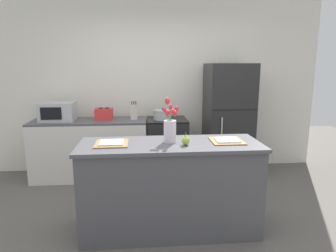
% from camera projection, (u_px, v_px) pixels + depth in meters
% --- Properties ---
extents(ground_plane, '(10.00, 10.00, 0.00)m').
position_uv_depth(ground_plane, '(170.00, 229.00, 3.14)').
color(ground_plane, '#59544F').
extents(back_wall, '(5.20, 0.08, 2.70)m').
position_uv_depth(back_wall, '(159.00, 86.00, 4.82)').
color(back_wall, silver).
rests_on(back_wall, ground_plane).
extents(kitchen_island, '(1.80, 0.66, 0.93)m').
position_uv_depth(kitchen_island, '(170.00, 187.00, 3.05)').
color(kitchen_island, '#4C4C51').
rests_on(kitchen_island, ground_plane).
extents(back_counter, '(1.68, 0.60, 0.88)m').
position_uv_depth(back_counter, '(90.00, 149.00, 4.52)').
color(back_counter, silver).
rests_on(back_counter, ground_plane).
extents(stove_range, '(0.60, 0.61, 0.88)m').
position_uv_depth(stove_range, '(167.00, 147.00, 4.62)').
color(stove_range, black).
rests_on(stove_range, ground_plane).
extents(refrigerator, '(0.68, 0.67, 1.71)m').
position_uv_depth(refrigerator, '(228.00, 120.00, 4.62)').
color(refrigerator, black).
rests_on(refrigerator, ground_plane).
extents(flower_vase, '(0.15, 0.20, 0.44)m').
position_uv_depth(flower_vase, '(170.00, 127.00, 2.96)').
color(flower_vase, silver).
rests_on(flower_vase, kitchen_island).
extents(pear_figurine, '(0.08, 0.08, 0.13)m').
position_uv_depth(pear_figurine, '(186.00, 140.00, 2.86)').
color(pear_figurine, '#9EBC47').
rests_on(pear_figurine, kitchen_island).
extents(plate_setting_left, '(0.32, 0.32, 0.02)m').
position_uv_depth(plate_setting_left, '(112.00, 143.00, 2.91)').
color(plate_setting_left, olive).
rests_on(plate_setting_left, kitchen_island).
extents(plate_setting_right, '(0.32, 0.32, 0.02)m').
position_uv_depth(plate_setting_right, '(227.00, 141.00, 3.01)').
color(plate_setting_right, olive).
rests_on(plate_setting_right, kitchen_island).
extents(toaster, '(0.28, 0.18, 0.17)m').
position_uv_depth(toaster, '(104.00, 114.00, 4.48)').
color(toaster, red).
rests_on(toaster, back_counter).
extents(cooking_pot, '(0.28, 0.28, 0.17)m').
position_uv_depth(cooking_pot, '(163.00, 115.00, 4.48)').
color(cooking_pot, '#B2B5B7').
rests_on(cooking_pot, stove_range).
extents(microwave, '(0.48, 0.37, 0.27)m').
position_uv_depth(microwave, '(58.00, 112.00, 4.37)').
color(microwave, '#B7BABC').
rests_on(microwave, back_counter).
extents(knife_block, '(0.10, 0.14, 0.27)m').
position_uv_depth(knife_block, '(134.00, 112.00, 4.51)').
color(knife_block, beige).
rests_on(knife_block, back_counter).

